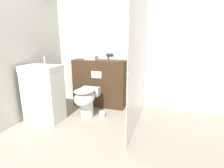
{
  "coord_description": "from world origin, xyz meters",
  "views": [
    {
      "loc": [
        1.09,
        -1.74,
        1.44
      ],
      "look_at": [
        0.19,
        1.14,
        0.66
      ],
      "focal_mm": 28.0,
      "sensor_mm": 36.0,
      "label": 1
    }
  ],
  "objects": [
    {
      "name": "ground_plane",
      "position": [
        0.0,
        0.0,
        0.0
      ],
      "size": [
        12.0,
        12.0,
        0.0
      ],
      "primitive_type": "plane",
      "color": "#9E9384"
    },
    {
      "name": "wall_back",
      "position": [
        0.0,
        1.93,
        1.25
      ],
      "size": [
        8.0,
        0.06,
        2.5
      ],
      "color": "silver",
      "rests_on": "ground_plane"
    },
    {
      "name": "partition_panel",
      "position": [
        -0.27,
        1.67,
        0.51
      ],
      "size": [
        1.14,
        0.31,
        1.01
      ],
      "color": "#3D2819",
      "rests_on": "ground_plane"
    },
    {
      "name": "shower_glass",
      "position": [
        0.66,
        1.05,
        1.08
      ],
      "size": [
        0.04,
        1.69,
        2.17
      ],
      "color": "silver",
      "rests_on": "ground_plane"
    },
    {
      "name": "toilet",
      "position": [
        -0.29,
        1.04,
        0.35
      ],
      "size": [
        0.36,
        0.58,
        0.55
      ],
      "color": "white",
      "rests_on": "ground_plane"
    },
    {
      "name": "sink_vanity",
      "position": [
        -0.94,
        0.69,
        0.5
      ],
      "size": [
        0.64,
        0.41,
        1.14
      ],
      "color": "white",
      "rests_on": "ground_plane"
    },
    {
      "name": "hair_drier",
      "position": [
        -0.03,
        1.68,
        1.11
      ],
      "size": [
        0.15,
        0.07,
        0.14
      ],
      "color": "#2D2D33",
      "rests_on": "partition_panel"
    },
    {
      "name": "folded_towel",
      "position": [
        -0.44,
        1.66,
        1.05
      ],
      "size": [
        0.24,
        0.2,
        0.08
      ],
      "color": "beige",
      "rests_on": "partition_panel"
    },
    {
      "name": "spare_toilet_roll",
      "position": [
        -0.01,
        1.12,
        0.05
      ],
      "size": [
        0.12,
        0.12,
        0.11
      ],
      "color": "white",
      "rests_on": "ground_plane"
    }
  ]
}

